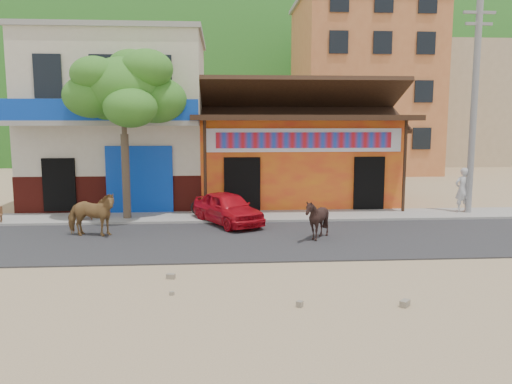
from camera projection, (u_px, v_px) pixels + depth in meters
ground at (270, 263)px, 12.58m from camera, size 120.00×120.00×0.00m
road at (262, 239)px, 15.05m from camera, size 60.00×5.00×0.04m
sidewalk at (254, 217)px, 18.50m from camera, size 60.00×2.00×0.12m
dance_club at (293, 161)px, 22.35m from camera, size 8.00×6.00×3.60m
cafe_building at (121, 123)px, 21.59m from camera, size 7.00×6.00×7.00m
apartment_front at (361, 88)px, 36.10m from camera, size 9.00×9.00×12.00m
apartment_rear at (444, 105)px, 42.80m from camera, size 8.00×8.00×10.00m
hillside at (227, 70)px, 80.09m from camera, size 100.00×40.00×24.00m
tree at (124, 134)px, 17.56m from camera, size 3.00×3.00×6.00m
utility_pole at (474, 106)px, 18.52m from camera, size 0.24×0.24×8.00m
cow_tan at (91, 214)px, 15.29m from camera, size 1.71×0.95×1.37m
cow_dark at (317, 219)px, 14.88m from camera, size 1.30×1.21×1.23m
red_car at (228, 208)px, 17.17m from camera, size 2.72×3.52×1.12m
scooter at (213, 204)px, 18.31m from camera, size 1.74×0.93×0.87m
pedestrian at (462, 190)px, 19.05m from camera, size 0.67×0.48×1.71m
cafe_chair_right at (85, 206)px, 17.56m from camera, size 0.58×0.58×0.99m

